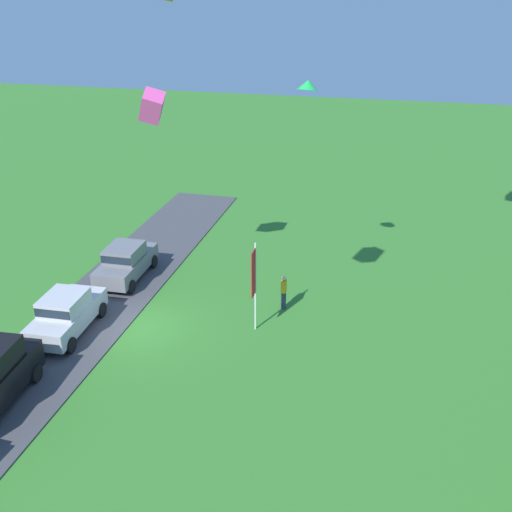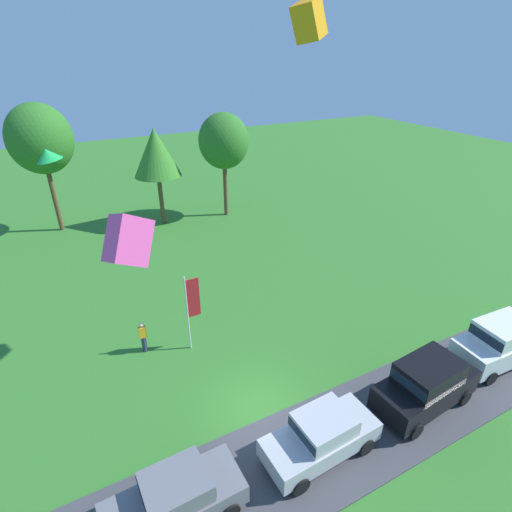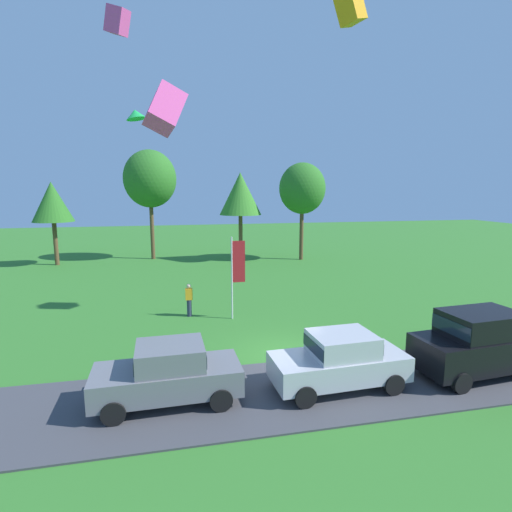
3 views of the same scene
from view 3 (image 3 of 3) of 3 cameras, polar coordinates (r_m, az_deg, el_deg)
ground_plane at (r=16.27m, az=3.81°, el=-14.02°), size 120.00×120.00×0.00m
pavement_strip at (r=13.84m, az=7.19°, el=-18.38°), size 36.00×4.40×0.06m
car_sedan_mid_row at (r=12.83m, az=-12.39°, el=-15.85°), size 4.44×2.04×1.84m
car_sedan_near_entrance at (r=13.66m, az=11.87°, el=-14.21°), size 4.48×2.11×1.84m
car_suv_by_flagpole at (r=16.16m, az=29.36°, el=-10.50°), size 4.73×2.32×2.28m
person_watching_sky at (r=20.91m, az=-9.54°, el=-6.19°), size 0.36×0.24×1.71m
tree_center_back at (r=38.18m, az=-27.10°, el=6.85°), size 3.38×3.38×7.13m
tree_lone_near at (r=38.39m, az=-14.91°, el=10.57°), size 4.76×4.76×10.04m
tree_right_of_center at (r=36.33m, az=-2.25°, el=8.83°), size 3.78×3.78×7.99m
tree_far_left at (r=37.04m, az=6.63°, el=9.53°), size 4.21×4.21×8.88m
flag_banner at (r=19.92m, az=-2.81°, el=-1.61°), size 0.71×0.08×4.18m
kite_box_high_right at (r=14.00m, az=-12.88°, el=19.73°), size 1.52×1.44×1.75m
kite_box_over_trees at (r=21.21m, az=13.33°, el=31.22°), size 1.61×1.26×1.62m
kite_box_trailing_tail at (r=28.52m, az=-19.20°, el=29.15°), size 1.65×1.67×1.80m
kite_delta_near_flag at (r=20.91m, az=-16.83°, el=18.80°), size 1.20×1.15×0.60m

